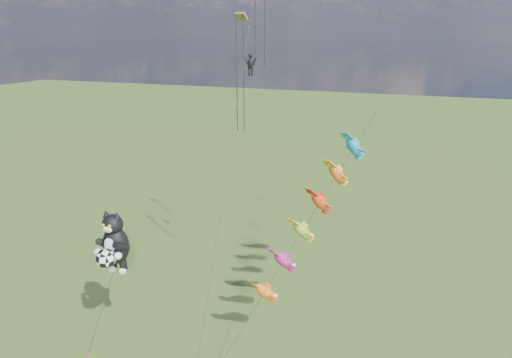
% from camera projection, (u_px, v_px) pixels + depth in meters
% --- Properties ---
extents(ground, '(300.00, 300.00, 0.00)m').
position_uv_depth(ground, '(71.00, 333.00, 32.50)').
color(ground, '#254411').
extents(cat_kite_rig, '(2.62, 3.99, 10.28)m').
position_uv_depth(cat_kite_rig, '(113.00, 244.00, 29.47)').
color(cat_kite_rig, brown).
rests_on(cat_kite_rig, ground).
extents(fish_windsock_rig, '(8.26, 13.78, 16.01)m').
position_uv_depth(fish_windsock_rig, '(311.00, 217.00, 31.00)').
color(fish_windsock_rig, brown).
rests_on(fish_windsock_rig, ground).
extents(parafoil_rig, '(2.50, 17.46, 27.88)m').
position_uv_depth(parafoil_rig, '(250.00, 53.00, 31.61)').
color(parafoil_rig, brown).
rests_on(parafoil_rig, ground).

